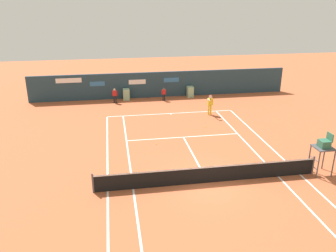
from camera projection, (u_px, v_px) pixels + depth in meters
name	position (u px, v px, depth m)	size (l,w,h in m)	color
ground_plane	(205.00, 177.00, 18.94)	(80.00, 80.00, 0.01)	#B25633
tennis_net	(209.00, 174.00, 18.23)	(12.10, 0.10, 1.07)	#4C4C51
sponsor_back_wall	(161.00, 85.00, 33.63)	(25.00, 1.02, 2.47)	#233D4C
umpire_chair	(324.00, 147.00, 18.83)	(1.00, 1.00, 2.40)	#47474C
player_on_baseline	(210.00, 103.00, 28.55)	(0.58, 0.75, 1.89)	yellow
ball_kid_left_post	(115.00, 95.00, 31.78)	(0.45, 0.22, 1.37)	black
ball_kid_centre_post	(164.00, 93.00, 32.51)	(0.41, 0.18, 1.24)	black
tennis_ball_by_sideline	(205.00, 126.00, 26.20)	(0.07, 0.07, 0.07)	#CCE033
tennis_ball_near_service_line	(237.00, 121.00, 27.44)	(0.07, 0.07, 0.07)	#CCE033
tennis_ball_mid_court	(156.00, 144.00, 23.14)	(0.07, 0.07, 0.07)	#CCE033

